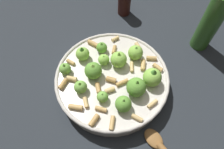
{
  "coord_description": "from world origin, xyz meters",
  "views": [
    {
      "loc": [
        0.12,
        0.23,
        0.49
      ],
      "look_at": [
        0.0,
        0.0,
        0.06
      ],
      "focal_mm": 32.24,
      "sensor_mm": 36.0,
      "label": 1
    }
  ],
  "objects": [
    {
      "name": "ground_plane",
      "position": [
        0.0,
        0.0,
        0.0
      ],
      "size": [
        2.4,
        2.4,
        0.0
      ],
      "primitive_type": "plane",
      "color": "#23282D"
    },
    {
      "name": "olive_oil_bottle",
      "position": [
        -0.31,
        -0.01,
        0.1
      ],
      "size": [
        0.05,
        0.05,
        0.23
      ],
      "color": "#336023",
      "rests_on": "ground"
    },
    {
      "name": "pepper_shaker",
      "position": [
        -0.17,
        -0.24,
        0.05
      ],
      "size": [
        0.04,
        0.04,
        0.1
      ],
      "color": "#33140F",
      "rests_on": "ground"
    },
    {
      "name": "cooking_pan",
      "position": [
        -0.0,
        0.0,
        0.03
      ],
      "size": [
        0.29,
        0.29,
        0.1
      ],
      "color": "beige",
      "rests_on": "ground"
    }
  ]
}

